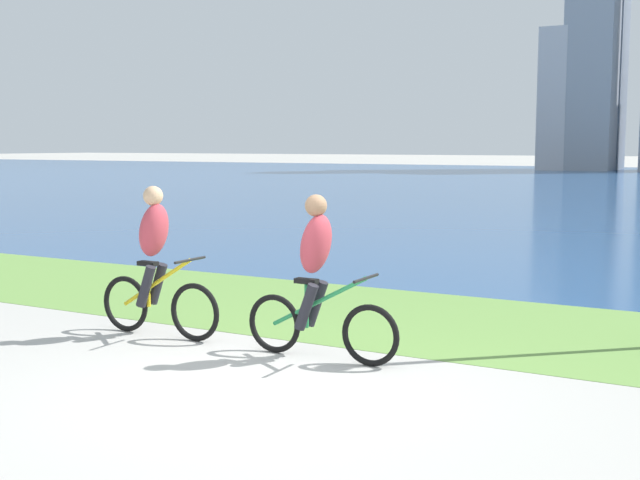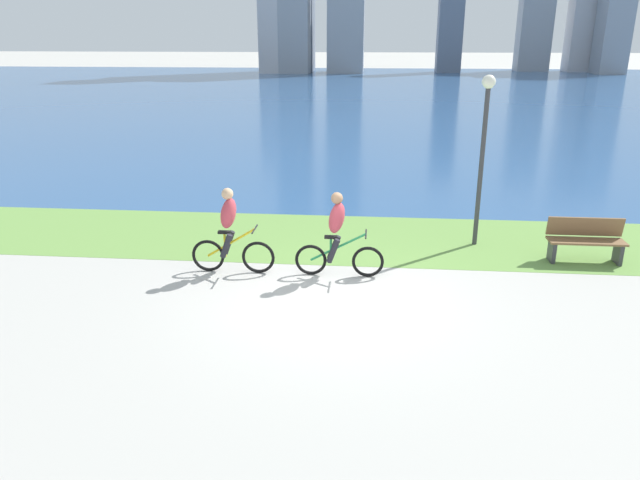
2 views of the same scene
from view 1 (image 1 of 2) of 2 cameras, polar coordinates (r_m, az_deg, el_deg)
ground_plane at (r=7.33m, az=-4.30°, el=-10.30°), size 300.00×300.00×0.00m
grass_strip_bayside at (r=10.23m, az=6.11°, el=-5.39°), size 120.00×3.46×0.01m
cyclist_lead at (r=8.12m, az=-0.19°, el=-2.59°), size 1.70×0.52×1.65m
cyclist_trailing at (r=9.28m, az=-11.37°, el=-1.51°), size 1.63×0.52×1.68m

